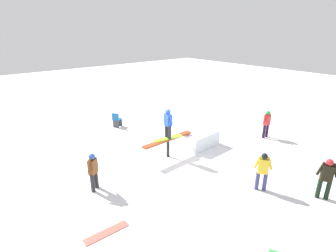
# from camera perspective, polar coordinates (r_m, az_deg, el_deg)

# --- Properties ---
(ground_plane) EXTENTS (60.00, 60.00, 0.00)m
(ground_plane) POSITION_cam_1_polar(r_m,az_deg,el_deg) (12.17, -0.00, -6.64)
(ground_plane) COLOR white
(rail_feature) EXTENTS (2.74, 0.38, 0.90)m
(rail_feature) POSITION_cam_1_polar(r_m,az_deg,el_deg) (11.84, -0.00, -3.33)
(rail_feature) COLOR black
(rail_feature) RESTS_ON ground
(snow_kicker_ramp) EXTENTS (1.85, 1.56, 0.74)m
(snow_kicker_ramp) POSITION_cam_1_polar(r_m,az_deg,el_deg) (13.25, 6.20, -2.63)
(snow_kicker_ramp) COLOR white
(snow_kicker_ramp) RESTS_ON ground
(main_rider_on_rail) EXTENTS (1.41, 0.75, 1.38)m
(main_rider_on_rail) POSITION_cam_1_polar(r_m,az_deg,el_deg) (11.53, -0.00, 0.41)
(main_rider_on_rail) COLOR #8EE527
(main_rider_on_rail) RESTS_ON rail_feature
(bystander_brown) EXTENTS (0.58, 0.46, 1.46)m
(bystander_brown) POSITION_cam_1_polar(r_m,az_deg,el_deg) (9.84, -15.98, -9.17)
(bystander_brown) COLOR #292A2D
(bystander_brown) RESTS_ON ground
(bystander_red) EXTENTS (0.61, 0.24, 1.50)m
(bystander_red) POSITION_cam_1_polar(r_m,az_deg,el_deg) (14.86, 20.69, 0.69)
(bystander_red) COLOR #25132B
(bystander_red) RESTS_ON ground
(bystander_yellow) EXTENTS (0.48, 0.56, 1.48)m
(bystander_yellow) POSITION_cam_1_polar(r_m,az_deg,el_deg) (10.05, 19.92, -8.93)
(bystander_yellow) COLOR #393C69
(bystander_yellow) RESTS_ON ground
(bystander_black) EXTENTS (0.44, 0.62, 1.52)m
(bystander_black) POSITION_cam_1_polar(r_m,az_deg,el_deg) (10.48, 31.20, -9.44)
(bystander_black) COLOR black
(bystander_black) RESTS_ON ground
(loose_snowboard_coral) EXTENTS (1.34, 0.32, 0.02)m
(loose_snowboard_coral) POSITION_cam_1_polar(r_m,az_deg,el_deg) (8.38, -13.24, -21.64)
(loose_snowboard_coral) COLOR #E6685A
(loose_snowboard_coral) RESTS_ON ground
(folding_chair) EXTENTS (0.60, 0.60, 0.88)m
(folding_chair) POSITION_cam_1_polar(r_m,az_deg,el_deg) (15.87, -11.07, 1.25)
(folding_chair) COLOR #3F3F44
(folding_chair) RESTS_ON ground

